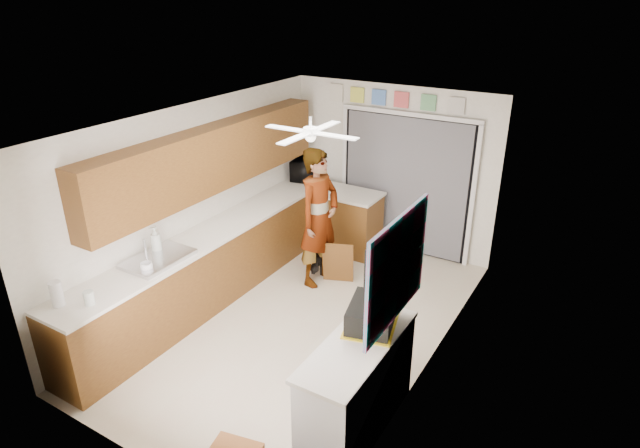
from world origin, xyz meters
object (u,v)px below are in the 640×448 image
at_px(man, 319,218).
at_px(dog, 320,259).
at_px(cup, 147,267).
at_px(suitcase, 372,314).
at_px(paper_towel_roll, 57,294).
at_px(microwave, 309,168).
at_px(soap_bottle, 156,240).

distance_m(man, dog, 0.82).
bearing_deg(cup, man, 68.46).
xyz_separation_m(suitcase, dog, (-1.80, 2.09, -0.87)).
distance_m(cup, paper_towel_roll, 0.94).
height_order(microwave, paper_towel_roll, microwave).
relative_size(soap_bottle, paper_towel_roll, 1.27).
xyz_separation_m(paper_towel_roll, dog, (0.95, 3.35, -0.88)).
xyz_separation_m(microwave, suitcase, (2.64, -3.14, -0.05)).
relative_size(paper_towel_roll, suitcase, 0.49).
height_order(cup, suitcase, suitcase).
height_order(soap_bottle, man, man).
bearing_deg(suitcase, dog, 116.61).
relative_size(soap_bottle, suitcase, 0.63).
distance_m(microwave, cup, 3.50).
height_order(microwave, suitcase, microwave).
height_order(man, dog, man).
xyz_separation_m(paper_towel_roll, suitcase, (2.74, 1.26, -0.02)).
distance_m(soap_bottle, man, 2.13).
height_order(paper_towel_roll, suitcase, paper_towel_roll).
relative_size(microwave, dog, 1.26).
relative_size(microwave, suitcase, 1.15).
distance_m(soap_bottle, dog, 2.45).
bearing_deg(cup, paper_towel_roll, -103.59).
relative_size(cup, man, 0.07).
distance_m(cup, dog, 2.67).
xyz_separation_m(microwave, paper_towel_roll, (-0.11, -4.40, -0.04)).
xyz_separation_m(suitcase, man, (-1.66, 1.84, -0.10)).
bearing_deg(soap_bottle, paper_towel_roll, -89.08).
xyz_separation_m(soap_bottle, man, (1.10, 1.81, -0.15)).
bearing_deg(cup, suitcase, 7.89).
bearing_deg(suitcase, cup, 173.77).
distance_m(soap_bottle, cup, 0.46).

